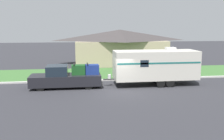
# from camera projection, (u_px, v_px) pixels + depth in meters

# --- Properties ---
(ground_plane) EXTENTS (120.00, 120.00, 0.00)m
(ground_plane) POSITION_uv_depth(u_px,v_px,m) (119.00, 91.00, 19.95)
(ground_plane) COLOR #2D2D33
(curb_strip) EXTENTS (80.00, 0.30, 0.14)m
(curb_strip) POSITION_uv_depth(u_px,v_px,m) (112.00, 80.00, 23.59)
(curb_strip) COLOR beige
(curb_strip) RESTS_ON ground_plane
(lawn_strip) EXTENTS (80.00, 7.00, 0.03)m
(lawn_strip) POSITION_uv_depth(u_px,v_px,m) (108.00, 73.00, 27.16)
(lawn_strip) COLOR #3D6B33
(lawn_strip) RESTS_ON ground_plane
(house_across_street) EXTENTS (12.77, 6.58, 4.60)m
(house_across_street) POSITION_uv_depth(u_px,v_px,m) (120.00, 46.00, 33.53)
(house_across_street) COLOR tan
(house_across_street) RESTS_ON ground_plane
(pickup_truck) EXTENTS (5.93, 1.99, 2.01)m
(pickup_truck) POSITION_uv_depth(u_px,v_px,m) (66.00, 77.00, 20.79)
(pickup_truck) COLOR black
(pickup_truck) RESTS_ON ground_plane
(travel_trailer) EXTENTS (8.18, 2.38, 3.28)m
(travel_trailer) POSITION_uv_depth(u_px,v_px,m) (156.00, 65.00, 21.66)
(travel_trailer) COLOR black
(travel_trailer) RESTS_ON ground_plane
(mailbox) EXTENTS (0.48, 0.20, 1.38)m
(mailbox) POSITION_uv_depth(u_px,v_px,m) (144.00, 67.00, 24.59)
(mailbox) COLOR brown
(mailbox) RESTS_ON ground_plane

